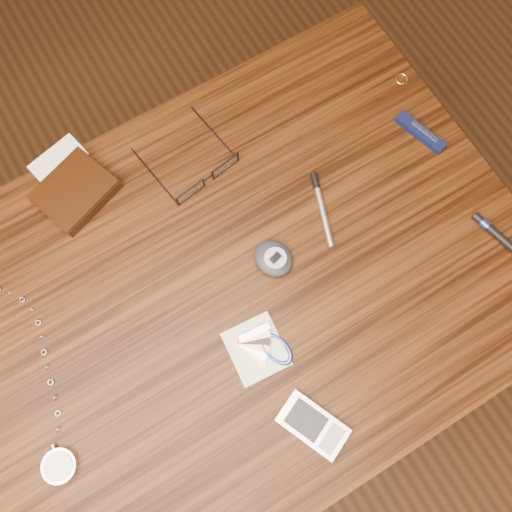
% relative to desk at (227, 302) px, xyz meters
% --- Properties ---
extents(ground, '(3.80, 3.80, 0.00)m').
position_rel_desk_xyz_m(ground, '(0.00, 0.00, -0.65)').
color(ground, '#472814').
rests_on(ground, ground).
extents(desk, '(1.00, 0.70, 0.75)m').
position_rel_desk_xyz_m(desk, '(0.00, 0.00, 0.00)').
color(desk, '#381B09').
rests_on(desk, ground).
extents(wallet_and_card, '(0.15, 0.18, 0.03)m').
position_rel_desk_xyz_m(wallet_and_card, '(-0.13, 0.27, 0.11)').
color(wallet_and_card, black).
rests_on(wallet_and_card, desk).
extents(eyeglasses, '(0.15, 0.15, 0.03)m').
position_rel_desk_xyz_m(eyeglasses, '(0.07, 0.18, 0.12)').
color(eyeglasses, black).
rests_on(eyeglasses, desk).
extents(gold_ring, '(0.03, 0.03, 0.00)m').
position_rel_desk_xyz_m(gold_ring, '(0.47, 0.17, 0.10)').
color(gold_ring, '#E4D36D').
rests_on(gold_ring, desk).
extents(pocket_watch, '(0.09, 0.36, 0.02)m').
position_rel_desk_xyz_m(pocket_watch, '(-0.33, -0.09, 0.11)').
color(pocket_watch, '#B5B4B9').
rests_on(pocket_watch, desk).
extents(pda_phone, '(0.09, 0.11, 0.02)m').
position_rel_desk_xyz_m(pda_phone, '(0.01, -0.24, 0.11)').
color(pda_phone, silver).
rests_on(pda_phone, desk).
extents(pedometer, '(0.07, 0.08, 0.03)m').
position_rel_desk_xyz_m(pedometer, '(0.09, 0.00, 0.11)').
color(pedometer, '#22242D').
rests_on(pedometer, desk).
extents(notepad_keys, '(0.10, 0.10, 0.01)m').
position_rel_desk_xyz_m(notepad_keys, '(0.01, -0.11, 0.11)').
color(notepad_keys, silver).
rests_on(notepad_keys, desk).
extents(pocket_knife, '(0.05, 0.10, 0.01)m').
position_rel_desk_xyz_m(pocket_knife, '(0.43, 0.07, 0.11)').
color(pocket_knife, '#0C0E37').
rests_on(pocket_knife, desk).
extents(silver_pen, '(0.05, 0.13, 0.01)m').
position_rel_desk_xyz_m(silver_pen, '(0.21, 0.04, 0.11)').
color(silver_pen, silver).
rests_on(silver_pen, desk).
extents(black_blue_pen, '(0.04, 0.10, 0.01)m').
position_rel_desk_xyz_m(black_blue_pen, '(0.43, -0.15, 0.11)').
color(black_blue_pen, black).
rests_on(black_blue_pen, desk).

